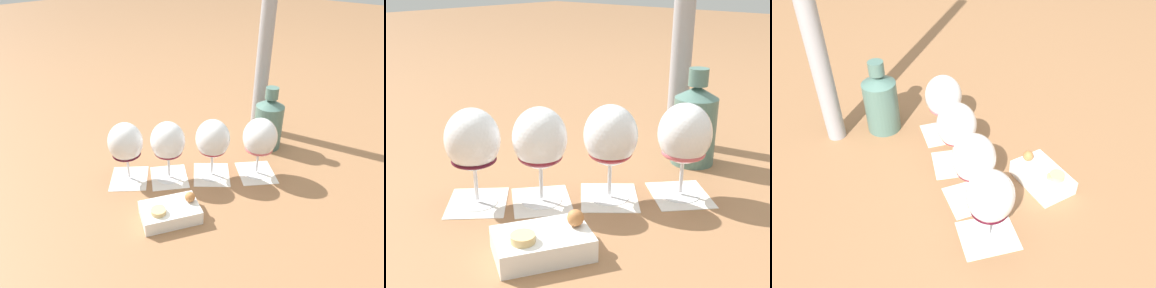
{
  "view_description": "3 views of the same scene",
  "coord_description": "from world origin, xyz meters",
  "views": [
    {
      "loc": [
        -0.56,
        0.6,
        0.58
      ],
      "look_at": [
        0.0,
        -0.0,
        0.11
      ],
      "focal_mm": 32.0,
      "sensor_mm": 36.0,
      "label": 1
    },
    {
      "loc": [
        -0.53,
        0.59,
        0.4
      ],
      "look_at": [
        0.0,
        -0.0,
        0.11
      ],
      "focal_mm": 45.0,
      "sensor_mm": 36.0,
      "label": 2
    },
    {
      "loc": [
        0.62,
        0.37,
        0.69
      ],
      "look_at": [
        0.0,
        -0.0,
        0.11
      ],
      "focal_mm": 38.0,
      "sensor_mm": 36.0,
      "label": 3
    }
  ],
  "objects": [
    {
      "name": "wine_glass_2",
      "position": [
        0.04,
        0.05,
        0.11
      ],
      "size": [
        0.1,
        0.1,
        0.17
      ],
      "color": "white",
      "rests_on": "tasting_card_2"
    },
    {
      "name": "ceramic_vase",
      "position": [
        -0.06,
        -0.3,
        0.09
      ],
      "size": [
        0.09,
        0.09,
        0.21
      ],
      "color": "#4C7066",
      "rests_on": "ground_plane"
    },
    {
      "name": "tasting_card_3",
      "position": [
        0.13,
        0.13,
        0.0
      ],
      "size": [
        0.16,
        0.16,
        0.0
      ],
      "color": "silver",
      "rests_on": "ground_plane"
    },
    {
      "name": "ground_plane",
      "position": [
        0.0,
        0.0,
        0.0
      ],
      "size": [
        8.0,
        8.0,
        0.0
      ],
      "primitive_type": "plane",
      "color": "#936642"
    },
    {
      "name": "tasting_card_0",
      "position": [
        -0.13,
        -0.14,
        0.0
      ],
      "size": [
        0.16,
        0.16,
        0.0
      ],
      "color": "silver",
      "rests_on": "ground_plane"
    },
    {
      "name": "tasting_card_2",
      "position": [
        0.04,
        0.05,
        0.0
      ],
      "size": [
        0.16,
        0.16,
        0.0
      ],
      "color": "silver",
      "rests_on": "ground_plane"
    },
    {
      "name": "wine_glass_0",
      "position": [
        -0.13,
        -0.14,
        0.11
      ],
      "size": [
        0.1,
        0.1,
        0.17
      ],
      "color": "white",
      "rests_on": "tasting_card_0"
    },
    {
      "name": "wine_glass_1",
      "position": [
        -0.04,
        -0.04,
        0.11
      ],
      "size": [
        0.1,
        0.1,
        0.17
      ],
      "color": "white",
      "rests_on": "tasting_card_1"
    },
    {
      "name": "snack_dish",
      "position": [
        -0.08,
        0.17,
        0.02
      ],
      "size": [
        0.15,
        0.17,
        0.06
      ],
      "color": "white",
      "rests_on": "ground_plane"
    },
    {
      "name": "tasting_card_1",
      "position": [
        -0.04,
        -0.04,
        0.0
      ],
      "size": [
        0.16,
        0.16,
        0.0
      ],
      "color": "silver",
      "rests_on": "ground_plane"
    },
    {
      "name": "wine_glass_3",
      "position": [
        0.13,
        0.13,
        0.11
      ],
      "size": [
        0.1,
        0.1,
        0.17
      ],
      "color": "white",
      "rests_on": "tasting_card_3"
    }
  ]
}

